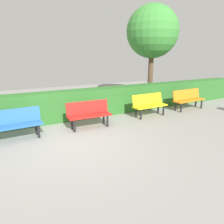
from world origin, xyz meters
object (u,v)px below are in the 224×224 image
at_px(bench_orange, 188,98).
at_px(tree_near, 152,32).
at_px(bench_yellow, 149,104).
at_px(bench_blue, 12,123).
at_px(bench_red, 89,113).

xyz_separation_m(bench_orange, tree_near, (-0.11, -2.75, 2.98)).
xyz_separation_m(bench_yellow, bench_blue, (4.84, 0.05, 0.00)).
distance_m(bench_yellow, bench_blue, 4.84).
xyz_separation_m(bench_orange, bench_yellow, (2.17, 0.01, -0.00)).
bearing_deg(bench_orange, bench_yellow, -1.33).
distance_m(bench_red, bench_blue, 2.27).
height_order(bench_red, tree_near, tree_near).
distance_m(bench_orange, bench_red, 4.74).
bearing_deg(bench_red, tree_near, -146.99).
relative_size(bench_yellow, bench_blue, 0.91).
bearing_deg(bench_orange, tree_near, -93.85).
bearing_deg(bench_blue, bench_red, 176.32).
xyz_separation_m(bench_orange, bench_blue, (7.01, 0.07, -0.00)).
relative_size(bench_red, bench_blue, 0.92).
height_order(bench_orange, bench_blue, same).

